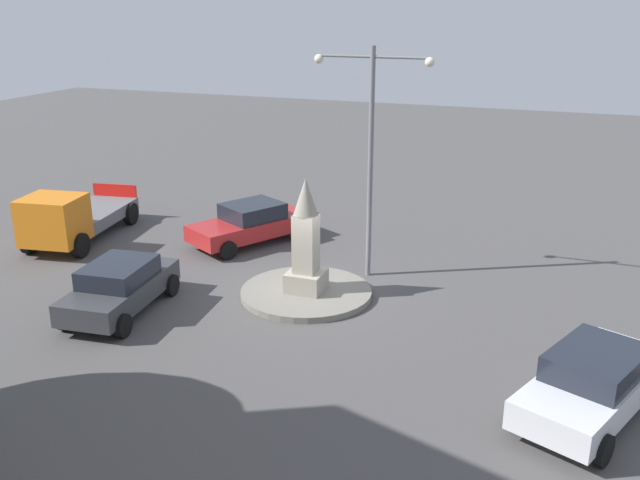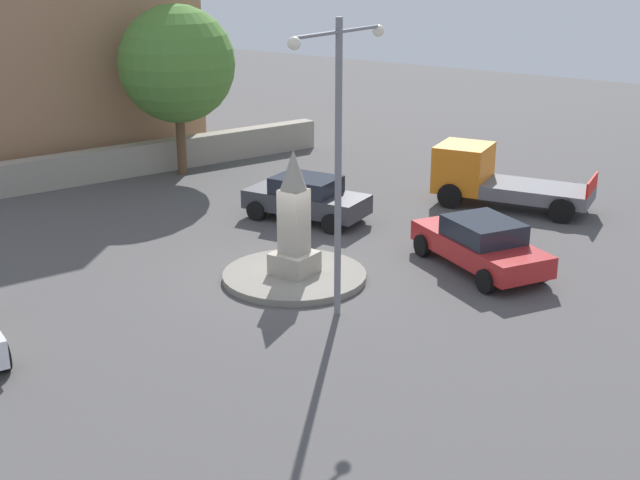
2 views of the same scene
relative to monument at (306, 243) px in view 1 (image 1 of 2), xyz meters
name	(u,v)px [view 1 (image 1 of 2)]	position (x,y,z in m)	size (l,w,h in m)	color
ground_plane	(306,296)	(0.00, 0.00, -1.64)	(80.00, 80.00, 0.00)	#4F4C4C
traffic_island	(306,293)	(0.00, 0.00, -1.55)	(3.87, 3.87, 0.19)	gray
monument	(306,243)	(0.00, 0.00, 0.00)	(1.05, 1.05, 3.38)	#9E9687
streetlamp	(371,139)	(-1.24, -2.21, 2.71)	(3.58, 0.28, 7.05)	slate
car_dark_grey_waiting	(120,286)	(4.45, 2.82, -0.89)	(2.21, 4.14, 1.44)	#38383D
car_red_far_side	(251,223)	(3.57, -3.74, -0.90)	(3.69, 4.68, 1.45)	#B22323
car_white_approaching	(594,381)	(-7.89, 3.71, -0.88)	(3.30, 4.74, 1.48)	silver
truck_orange_passing	(71,218)	(9.48, -1.41, -0.68)	(2.86, 5.46, 2.02)	orange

